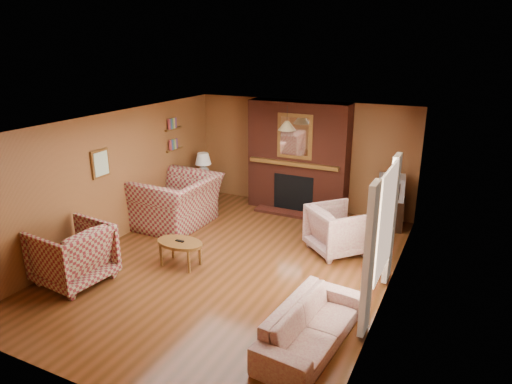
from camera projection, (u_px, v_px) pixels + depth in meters
The scene contains 20 objects.
floor at pixel (233, 264), 7.73m from camera, with size 6.50×6.50×0.00m, color #4A2810.
ceiling at pixel (230, 123), 6.98m from camera, with size 6.50×6.50×0.00m, color white.
wall_back at pixel (302, 155), 10.13m from camera, with size 6.50×6.50×0.00m, color brown.
wall_front at pixel (76, 292), 4.58m from camera, with size 6.50×6.50×0.00m, color brown.
wall_left at pixel (113, 178), 8.39m from camera, with size 6.50×6.50×0.00m, color brown.
wall_right at pixel (390, 223), 6.31m from camera, with size 6.50×6.50×0.00m, color brown.
fireplace at pixel (298, 158), 9.91m from camera, with size 2.20×0.82×2.40m.
window_right at pixel (383, 233), 6.19m from camera, with size 0.10×1.85×2.00m.
bookshelf at pixel (175, 135), 9.84m from camera, with size 0.09×0.55×0.71m.
botanical_print at pixel (100, 164), 8.01m from camera, with size 0.05×0.40×0.50m.
pendant_light at pixel (287, 126), 9.06m from camera, with size 0.36×0.36×0.48m.
plaid_loveseat at pixel (177, 201), 9.23m from camera, with size 1.57×1.37×1.02m, color maroon.
plaid_armchair at pixel (72, 254), 7.04m from camera, with size 1.00×1.03×0.94m, color maroon.
floral_sofa at pixel (311, 325), 5.62m from camera, with size 1.84×0.72×0.54m, color #B5AC8C.
floral_armchair at pixel (338, 230), 8.07m from camera, with size 0.91×0.94×0.85m, color #B5AC8C.
coffee_table at pixel (180, 245), 7.58m from camera, with size 0.83×0.51×0.46m.
side_table at pixel (204, 191), 10.60m from camera, with size 0.43×0.43×0.57m, color brown.
table_lamp at pixel (203, 165), 10.41m from camera, with size 0.37×0.37×0.61m.
tv_stand at pixel (389, 213), 9.17m from camera, with size 0.57×0.52×0.62m, color black.
crt_tv at pixel (391, 187), 8.99m from camera, with size 0.57×0.57×0.46m.
Camera 1 is at (3.40, -6.08, 3.60)m, focal length 32.00 mm.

